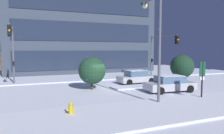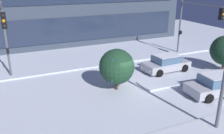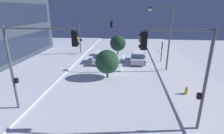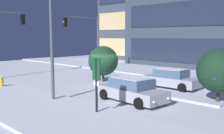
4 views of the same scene
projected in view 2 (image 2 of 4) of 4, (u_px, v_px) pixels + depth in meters
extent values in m
plane|color=silver|center=(130.00, 89.00, 18.59)|extent=(52.00, 52.00, 0.00)
cube|color=silver|center=(93.00, 58.00, 25.57)|extent=(52.00, 5.20, 0.14)
cube|color=silver|center=(188.00, 78.00, 20.57)|extent=(9.00, 1.80, 0.14)
cube|color=#232D42|center=(95.00, 28.00, 30.34)|extent=(22.17, 0.10, 2.96)
cube|color=#B7B7C1|center=(217.00, 87.00, 17.70)|extent=(4.70, 2.23, 0.66)
cube|color=slate|center=(218.00, 79.00, 17.49)|extent=(2.59, 1.89, 0.60)
cube|color=white|center=(219.00, 75.00, 17.38)|extent=(2.40, 1.76, 0.04)
cylinder|color=black|center=(223.00, 82.00, 19.09)|extent=(0.67, 0.27, 0.66)
cylinder|color=black|center=(191.00, 87.00, 18.12)|extent=(0.67, 0.27, 0.66)
cylinder|color=black|center=(209.00, 98.00, 16.44)|extent=(0.67, 0.27, 0.66)
cube|color=#B7B7C1|center=(166.00, 65.00, 22.15)|extent=(4.36, 2.02, 0.66)
cube|color=slate|center=(167.00, 59.00, 21.95)|extent=(2.38, 1.75, 0.60)
cube|color=white|center=(167.00, 55.00, 21.83)|extent=(2.20, 1.64, 0.04)
sphere|color=#F9E5B2|center=(150.00, 72.00, 20.73)|extent=(0.16, 0.16, 0.16)
sphere|color=#F9E5B2|center=(142.00, 67.00, 21.78)|extent=(0.16, 0.16, 0.16)
cylinder|color=black|center=(159.00, 73.00, 20.85)|extent=(0.67, 0.25, 0.66)
cylinder|color=black|center=(147.00, 67.00, 22.40)|extent=(0.67, 0.25, 0.66)
cylinder|color=black|center=(185.00, 68.00, 22.04)|extent=(0.67, 0.25, 0.66)
cylinder|color=black|center=(172.00, 62.00, 23.60)|extent=(0.67, 0.25, 0.66)
cylinder|color=#565960|center=(180.00, 28.00, 26.75)|extent=(0.18, 0.18, 5.80)
cylinder|color=#565960|center=(200.00, 4.00, 23.54)|extent=(0.12, 5.35, 0.12)
cube|color=black|center=(221.00, 14.00, 21.45)|extent=(0.32, 0.36, 1.00)
sphere|color=black|center=(224.00, 11.00, 21.18)|extent=(0.20, 0.20, 0.20)
sphere|color=orange|center=(223.00, 14.00, 21.29)|extent=(0.20, 0.20, 0.20)
sphere|color=black|center=(223.00, 18.00, 21.40)|extent=(0.20, 0.20, 0.20)
cube|color=black|center=(181.00, 32.00, 26.73)|extent=(0.20, 0.24, 0.36)
cylinder|color=#565960|center=(6.00, 41.00, 19.85)|extent=(0.18, 0.18, 6.31)
cylinder|color=#565960|center=(1.00, 7.00, 16.79)|extent=(0.12, 4.79, 0.12)
cube|color=black|center=(4.00, 21.00, 14.94)|extent=(0.32, 0.36, 1.00)
sphere|color=black|center=(3.00, 16.00, 14.67)|extent=(0.20, 0.20, 0.20)
sphere|color=orange|center=(4.00, 21.00, 14.78)|extent=(0.20, 0.20, 0.20)
sphere|color=black|center=(4.00, 26.00, 14.89)|extent=(0.20, 0.20, 0.20)
cube|color=black|center=(8.00, 51.00, 19.92)|extent=(0.20, 0.24, 0.36)
cylinder|color=#473323|center=(117.00, 85.00, 18.46)|extent=(0.22, 0.22, 0.72)
sphere|color=#1E4228|center=(117.00, 67.00, 17.95)|extent=(2.63, 2.63, 2.63)
sphere|color=blue|center=(112.00, 60.00, 16.75)|extent=(0.10, 0.10, 0.10)
sphere|color=blue|center=(114.00, 76.00, 19.01)|extent=(0.10, 0.10, 0.10)
sphere|color=blue|center=(109.00, 68.00, 19.12)|extent=(0.10, 0.10, 0.10)
sphere|color=blue|center=(107.00, 82.00, 17.85)|extent=(0.10, 0.10, 0.10)
sphere|color=blue|center=(110.00, 75.00, 19.00)|extent=(0.10, 0.10, 0.10)
sphere|color=blue|center=(129.00, 79.00, 18.03)|extent=(0.10, 0.10, 0.10)
sphere|color=blue|center=(112.00, 82.00, 17.23)|extent=(0.10, 0.10, 0.10)
cylinder|color=#473323|center=(223.00, 67.00, 22.05)|extent=(0.22, 0.22, 0.86)
sphere|color=blue|center=(211.00, 45.00, 21.55)|extent=(0.10, 0.10, 0.10)
sphere|color=blue|center=(212.00, 58.00, 21.60)|extent=(0.10, 0.10, 0.10)
sphere|color=blue|center=(209.00, 50.00, 22.18)|extent=(0.10, 0.10, 0.10)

